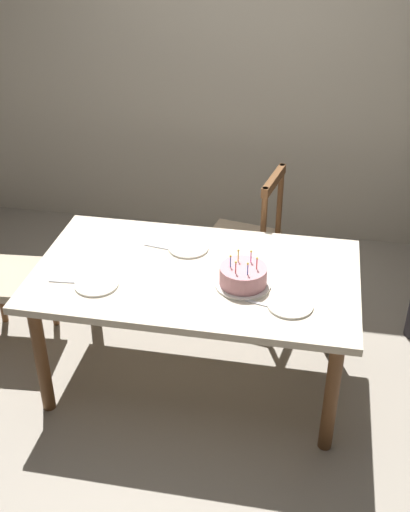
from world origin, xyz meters
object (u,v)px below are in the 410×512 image
(dining_table, at_px, (196,285))
(plate_far_side, at_px, (188,248))
(chair_spindle_back, at_px, (244,242))
(birthday_cake, at_px, (243,277))
(plate_near_celebrant, at_px, (97,284))
(plate_near_guest, at_px, (290,305))

(dining_table, xyz_separation_m, plate_far_side, (-0.08, 0.22, 0.09))
(dining_table, height_order, chair_spindle_back, chair_spindle_back)
(dining_table, height_order, plate_far_side, plate_far_side)
(plate_far_side, relative_size, chair_spindle_back, 0.23)
(birthday_cake, xyz_separation_m, plate_near_celebrant, (-0.72, -0.14, -0.05))
(dining_table, xyz_separation_m, plate_near_celebrant, (-0.46, -0.22, 0.09))
(plate_far_side, height_order, chair_spindle_back, chair_spindle_back)
(plate_far_side, distance_m, plate_near_guest, 0.73)
(plate_far_side, bearing_deg, chair_spindle_back, 67.40)
(plate_near_celebrant, distance_m, plate_near_guest, 0.97)
(dining_table, bearing_deg, birthday_cake, -17.49)
(chair_spindle_back, bearing_deg, plate_far_side, -112.60)
(dining_table, bearing_deg, chair_spindle_back, 78.83)
(plate_far_side, relative_size, plate_near_guest, 1.00)
(plate_near_celebrant, bearing_deg, chair_spindle_back, 58.63)
(plate_near_celebrant, xyz_separation_m, chair_spindle_back, (0.62, 1.02, -0.27))
(birthday_cake, height_order, plate_near_celebrant, birthday_cake)
(birthday_cake, xyz_separation_m, plate_near_guest, (0.25, -0.14, -0.05))
(plate_near_celebrant, distance_m, plate_far_side, 0.58)
(birthday_cake, distance_m, plate_near_guest, 0.28)
(plate_near_guest, distance_m, chair_spindle_back, 1.11)
(plate_near_guest, bearing_deg, dining_table, 156.63)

